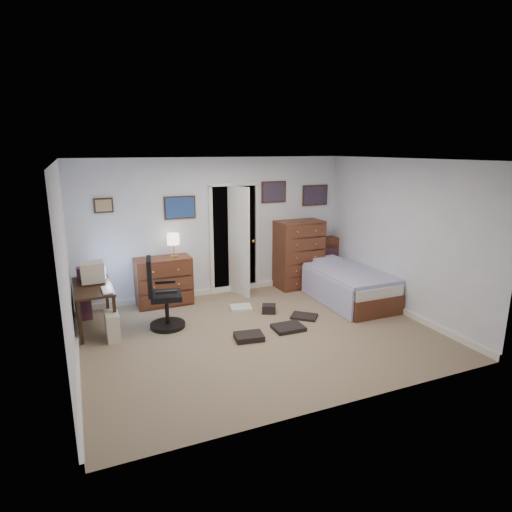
{
  "coord_description": "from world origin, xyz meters",
  "views": [
    {
      "loc": [
        -2.33,
        -5.34,
        2.65
      ],
      "look_at": [
        0.07,
        0.3,
        1.1
      ],
      "focal_mm": 30.0,
      "sensor_mm": 36.0,
      "label": 1
    }
  ],
  "objects_px": {
    "computer_desk": "(88,296)",
    "bed": "(346,285)",
    "tall_dresser": "(299,254)",
    "low_dresser": "(164,281)",
    "office_chair": "(162,301)"
  },
  "relations": [
    {
      "from": "computer_desk",
      "to": "low_dresser",
      "type": "distance_m",
      "value": 1.38
    },
    {
      "from": "tall_dresser",
      "to": "bed",
      "type": "relative_size",
      "value": 0.69
    },
    {
      "from": "bed",
      "to": "tall_dresser",
      "type": "bearing_deg",
      "value": 110.95
    },
    {
      "from": "computer_desk",
      "to": "tall_dresser",
      "type": "distance_m",
      "value": 3.91
    },
    {
      "from": "office_chair",
      "to": "low_dresser",
      "type": "xyz_separation_m",
      "value": [
        0.22,
        1.0,
        -0.01
      ]
    },
    {
      "from": "low_dresser",
      "to": "computer_desk",
      "type": "bearing_deg",
      "value": -155.81
    },
    {
      "from": "tall_dresser",
      "to": "low_dresser",
      "type": "bearing_deg",
      "value": 176.37
    },
    {
      "from": "low_dresser",
      "to": "tall_dresser",
      "type": "distance_m",
      "value": 2.64
    },
    {
      "from": "computer_desk",
      "to": "bed",
      "type": "distance_m",
      "value": 4.3
    },
    {
      "from": "tall_dresser",
      "to": "bed",
      "type": "height_order",
      "value": "tall_dresser"
    },
    {
      "from": "computer_desk",
      "to": "tall_dresser",
      "type": "relative_size",
      "value": 0.9
    },
    {
      "from": "office_chair",
      "to": "tall_dresser",
      "type": "relative_size",
      "value": 0.84
    },
    {
      "from": "office_chair",
      "to": "bed",
      "type": "height_order",
      "value": "office_chair"
    },
    {
      "from": "computer_desk",
      "to": "office_chair",
      "type": "bearing_deg",
      "value": -23.95
    },
    {
      "from": "tall_dresser",
      "to": "bed",
      "type": "distance_m",
      "value": 1.18
    }
  ]
}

